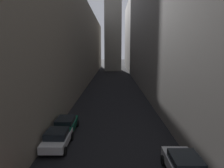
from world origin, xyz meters
The scene contains 6 objects.
ground_plane centered at (0.00, 48.00, 0.00)m, with size 264.00×264.00×0.00m, color black.
building_block_left centered at (-10.74, 50.00, 9.09)m, with size 10.48×108.00×18.18m, color gray.
building_block_right centered at (13.17, 50.00, 12.60)m, with size 15.33×108.00×25.20m, color slate.
parked_car_left_third centered at (-4.40, 19.83, 0.76)m, with size 2.01×3.91×1.44m.
parked_car_left_far centered at (-4.40, 22.89, 0.78)m, with size 1.91×4.40×1.48m.
parked_car_right_third centered at (4.40, 15.74, 0.79)m, with size 2.06×4.32×1.50m.
Camera 1 is at (0.07, 3.83, 7.75)m, focal length 34.06 mm.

